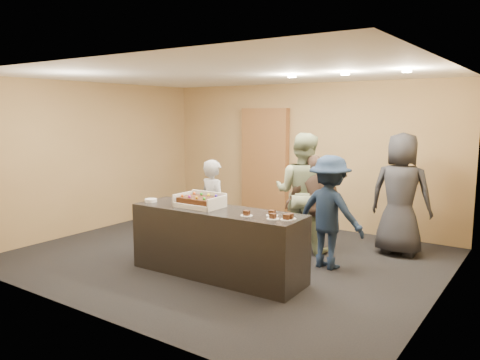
{
  "coord_description": "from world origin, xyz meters",
  "views": [
    {
      "loc": [
        4.05,
        -5.52,
        2.17
      ],
      "look_at": [
        0.24,
        0.0,
        1.19
      ],
      "focal_mm": 35.0,
      "sensor_mm": 36.0,
      "label": 1
    }
  ],
  "objects_px": {
    "person_server_grey": "(214,207)",
    "person_dark_suit": "(401,194)",
    "cake_box": "(201,203)",
    "person_sage_man": "(302,193)",
    "storage_cabinet": "(265,165)",
    "person_navy_man": "(330,212)",
    "plate_stack": "(151,200)",
    "sheet_cake": "(200,200)",
    "serving_counter": "(217,242)",
    "person_brown_extra": "(314,205)"
  },
  "relations": [
    {
      "from": "cake_box",
      "to": "sheet_cake",
      "type": "relative_size",
      "value": 1.18
    },
    {
      "from": "serving_counter",
      "to": "person_sage_man",
      "type": "distance_m",
      "value": 1.77
    },
    {
      "from": "cake_box",
      "to": "person_brown_extra",
      "type": "relative_size",
      "value": 0.4
    },
    {
      "from": "sheet_cake",
      "to": "person_sage_man",
      "type": "xyz_separation_m",
      "value": [
        0.7,
        1.66,
        -0.07
      ]
    },
    {
      "from": "person_server_grey",
      "to": "person_sage_man",
      "type": "bearing_deg",
      "value": -119.45
    },
    {
      "from": "person_sage_man",
      "to": "person_brown_extra",
      "type": "distance_m",
      "value": 0.29
    },
    {
      "from": "person_sage_man",
      "to": "person_dark_suit",
      "type": "distance_m",
      "value": 1.48
    },
    {
      "from": "storage_cabinet",
      "to": "person_sage_man",
      "type": "relative_size",
      "value": 1.21
    },
    {
      "from": "sheet_cake",
      "to": "plate_stack",
      "type": "xyz_separation_m",
      "value": [
        -0.8,
        -0.12,
        -0.08
      ]
    },
    {
      "from": "person_brown_extra",
      "to": "person_navy_man",
      "type": "bearing_deg",
      "value": 97.13
    },
    {
      "from": "serving_counter",
      "to": "person_sage_man",
      "type": "xyz_separation_m",
      "value": [
        0.41,
        1.66,
        0.48
      ]
    },
    {
      "from": "sheet_cake",
      "to": "plate_stack",
      "type": "bearing_deg",
      "value": -171.2
    },
    {
      "from": "serving_counter",
      "to": "person_navy_man",
      "type": "distance_m",
      "value": 1.62
    },
    {
      "from": "serving_counter",
      "to": "plate_stack",
      "type": "distance_m",
      "value": 1.19
    },
    {
      "from": "cake_box",
      "to": "person_sage_man",
      "type": "relative_size",
      "value": 0.33
    },
    {
      "from": "serving_counter",
      "to": "person_sage_man",
      "type": "bearing_deg",
      "value": 74.69
    },
    {
      "from": "person_sage_man",
      "to": "person_server_grey",
      "type": "bearing_deg",
      "value": 34.15
    },
    {
      "from": "sheet_cake",
      "to": "person_sage_man",
      "type": "bearing_deg",
      "value": 67.15
    },
    {
      "from": "person_dark_suit",
      "to": "plate_stack",
      "type": "bearing_deg",
      "value": 39.18
    },
    {
      "from": "person_brown_extra",
      "to": "person_dark_suit",
      "type": "xyz_separation_m",
      "value": [
        1.08,
        0.73,
        0.17
      ]
    },
    {
      "from": "storage_cabinet",
      "to": "person_navy_man",
      "type": "relative_size",
      "value": 1.42
    },
    {
      "from": "sheet_cake",
      "to": "plate_stack",
      "type": "height_order",
      "value": "sheet_cake"
    },
    {
      "from": "sheet_cake",
      "to": "person_dark_suit",
      "type": "height_order",
      "value": "person_dark_suit"
    },
    {
      "from": "sheet_cake",
      "to": "person_dark_suit",
      "type": "bearing_deg",
      "value": 49.23
    },
    {
      "from": "cake_box",
      "to": "person_navy_man",
      "type": "bearing_deg",
      "value": 39.39
    },
    {
      "from": "serving_counter",
      "to": "storage_cabinet",
      "type": "relative_size",
      "value": 1.07
    },
    {
      "from": "person_server_grey",
      "to": "sheet_cake",
      "type": "bearing_deg",
      "value": 132.59
    },
    {
      "from": "sheet_cake",
      "to": "plate_stack",
      "type": "distance_m",
      "value": 0.81
    },
    {
      "from": "storage_cabinet",
      "to": "person_server_grey",
      "type": "distance_m",
      "value": 2.52
    },
    {
      "from": "storage_cabinet",
      "to": "person_dark_suit",
      "type": "distance_m",
      "value": 3.03
    },
    {
      "from": "serving_counter",
      "to": "cake_box",
      "type": "height_order",
      "value": "cake_box"
    },
    {
      "from": "storage_cabinet",
      "to": "person_navy_man",
      "type": "distance_m",
      "value": 3.05
    },
    {
      "from": "serving_counter",
      "to": "person_brown_extra",
      "type": "distance_m",
      "value": 1.76
    },
    {
      "from": "storage_cabinet",
      "to": "plate_stack",
      "type": "height_order",
      "value": "storage_cabinet"
    },
    {
      "from": "sheet_cake",
      "to": "person_brown_extra",
      "type": "bearing_deg",
      "value": 59.87
    },
    {
      "from": "person_server_grey",
      "to": "person_dark_suit",
      "type": "distance_m",
      "value": 2.85
    },
    {
      "from": "person_server_grey",
      "to": "person_sage_man",
      "type": "relative_size",
      "value": 0.79
    },
    {
      "from": "serving_counter",
      "to": "person_dark_suit",
      "type": "bearing_deg",
      "value": 52.09
    },
    {
      "from": "plate_stack",
      "to": "person_sage_man",
      "type": "bearing_deg",
      "value": 49.95
    },
    {
      "from": "person_sage_man",
      "to": "person_brown_extra",
      "type": "xyz_separation_m",
      "value": [
        0.23,
        -0.05,
        -0.16
      ]
    },
    {
      "from": "cake_box",
      "to": "person_sage_man",
      "type": "distance_m",
      "value": 1.78
    },
    {
      "from": "storage_cabinet",
      "to": "person_brown_extra",
      "type": "relative_size",
      "value": 1.47
    },
    {
      "from": "person_brown_extra",
      "to": "person_dark_suit",
      "type": "height_order",
      "value": "person_dark_suit"
    },
    {
      "from": "plate_stack",
      "to": "person_navy_man",
      "type": "xyz_separation_m",
      "value": [
        2.17,
        1.28,
        -0.13
      ]
    },
    {
      "from": "person_brown_extra",
      "to": "person_dark_suit",
      "type": "bearing_deg",
      "value": 176.51
    },
    {
      "from": "person_dark_suit",
      "to": "person_brown_extra",
      "type": "bearing_deg",
      "value": 31.99
    },
    {
      "from": "person_server_grey",
      "to": "person_navy_man",
      "type": "height_order",
      "value": "person_navy_man"
    },
    {
      "from": "person_server_grey",
      "to": "person_dark_suit",
      "type": "height_order",
      "value": "person_dark_suit"
    },
    {
      "from": "person_sage_man",
      "to": "person_navy_man",
      "type": "bearing_deg",
      "value": 135.45
    },
    {
      "from": "cake_box",
      "to": "person_dark_suit",
      "type": "xyz_separation_m",
      "value": [
        2.01,
        2.31,
        -0.01
      ]
    }
  ]
}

